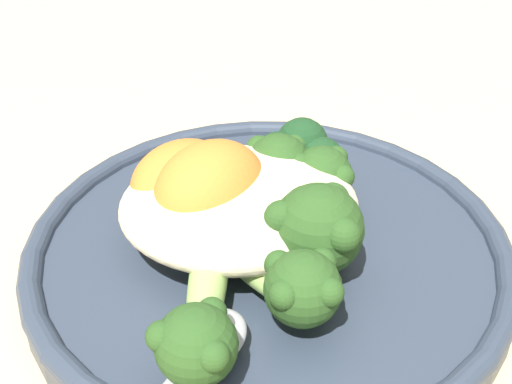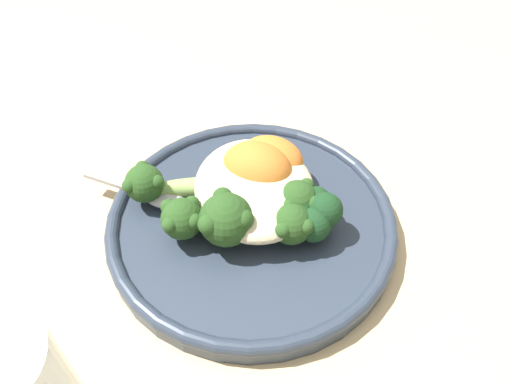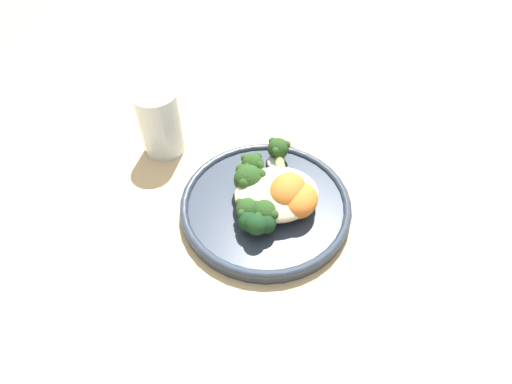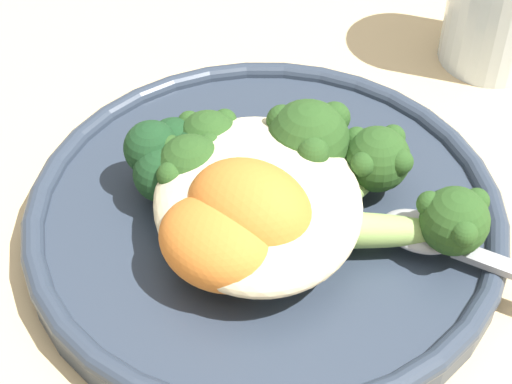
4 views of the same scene
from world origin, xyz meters
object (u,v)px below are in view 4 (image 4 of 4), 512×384
at_px(broccoli_stalk_0, 403,224).
at_px(broccoli_stalk_2, 304,152).
at_px(kale_tuft, 175,157).
at_px(spoon, 438,239).
at_px(plate, 265,217).
at_px(quinoa_mound, 257,197).
at_px(broccoli_stalk_4, 204,179).
at_px(broccoli_stalk_3, 230,169).
at_px(sweet_potato_chunk_0, 250,212).
at_px(broccoli_stalk_1, 366,167).
at_px(sweet_potato_chunk_1, 218,243).

height_order(broccoli_stalk_0, broccoli_stalk_2, broccoli_stalk_2).
xyz_separation_m(kale_tuft, spoon, (-0.06, -0.12, -0.01)).
xyz_separation_m(plate, quinoa_mound, (-0.01, 0.01, 0.03)).
height_order(plate, broccoli_stalk_4, broccoli_stalk_4).
xyz_separation_m(plate, broccoli_stalk_3, (0.01, 0.02, 0.02)).
bearing_deg(kale_tuft, broccoli_stalk_3, -107.76).
bearing_deg(quinoa_mound, sweet_potato_chunk_0, 162.13).
bearing_deg(spoon, quinoa_mound, -162.37).
bearing_deg(spoon, plate, -171.17).
bearing_deg(broccoli_stalk_3, broccoli_stalk_1, -122.60).
xyz_separation_m(broccoli_stalk_1, broccoli_stalk_4, (-0.00, 0.08, 0.00)).
bearing_deg(broccoli_stalk_1, broccoli_stalk_0, -107.32).
relative_size(broccoli_stalk_0, sweet_potato_chunk_1, 2.15).
distance_m(plate, sweet_potato_chunk_1, 0.06).
height_order(broccoli_stalk_0, sweet_potato_chunk_1, sweet_potato_chunk_1).
height_order(broccoli_stalk_1, broccoli_stalk_2, broccoli_stalk_2).
height_order(quinoa_mound, broccoli_stalk_0, same).
relative_size(broccoli_stalk_2, sweet_potato_chunk_1, 1.51).
bearing_deg(sweet_potato_chunk_0, sweet_potato_chunk_1, 132.65).
relative_size(broccoli_stalk_1, sweet_potato_chunk_0, 1.31).
bearing_deg(kale_tuft, broccoli_stalk_1, -98.96).
relative_size(quinoa_mound, sweet_potato_chunk_1, 2.02).
xyz_separation_m(broccoli_stalk_4, spoon, (-0.04, -0.11, -0.01)).
bearing_deg(plate, sweet_potato_chunk_1, 148.69).
bearing_deg(broccoli_stalk_0, broccoli_stalk_1, 112.28).
bearing_deg(broccoli_stalk_1, kale_tuft, 138.26).
relative_size(broccoli_stalk_4, sweet_potato_chunk_0, 1.26).
height_order(quinoa_mound, broccoli_stalk_1, same).
bearing_deg(kale_tuft, sweet_potato_chunk_1, -163.56).
distance_m(broccoli_stalk_1, broccoli_stalk_2, 0.03).
distance_m(quinoa_mound, sweet_potato_chunk_1, 0.04).
height_order(plate, broccoli_stalk_3, broccoli_stalk_3).
bearing_deg(plate, broccoli_stalk_2, -55.91).
bearing_deg(broccoli_stalk_1, sweet_potato_chunk_1, 178.74).
distance_m(quinoa_mound, broccoli_stalk_3, 0.03).
bearing_deg(broccoli_stalk_4, broccoli_stalk_1, -136.62).
bearing_deg(broccoli_stalk_4, sweet_potato_chunk_0, 165.01).
xyz_separation_m(plate, broccoli_stalk_0, (-0.03, -0.06, 0.02)).
relative_size(broccoli_stalk_3, sweet_potato_chunk_0, 1.65).
distance_m(plate, sweet_potato_chunk_0, 0.05).
xyz_separation_m(broccoli_stalk_0, broccoli_stalk_3, (0.04, 0.08, 0.00)).
relative_size(broccoli_stalk_3, sweet_potato_chunk_1, 1.78).
bearing_deg(spoon, sweet_potato_chunk_0, -152.00).
relative_size(broccoli_stalk_2, kale_tuft, 1.72).
xyz_separation_m(quinoa_mound, sweet_potato_chunk_1, (-0.03, 0.02, 0.00)).
relative_size(quinoa_mound, sweet_potato_chunk_0, 1.88).
bearing_deg(spoon, broccoli_stalk_3, -172.94).
xyz_separation_m(broccoli_stalk_0, broccoli_stalk_1, (0.04, 0.01, 0.00)).
distance_m(plate, broccoli_stalk_3, 0.03).
bearing_deg(sweet_potato_chunk_1, broccoli_stalk_4, 5.58).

